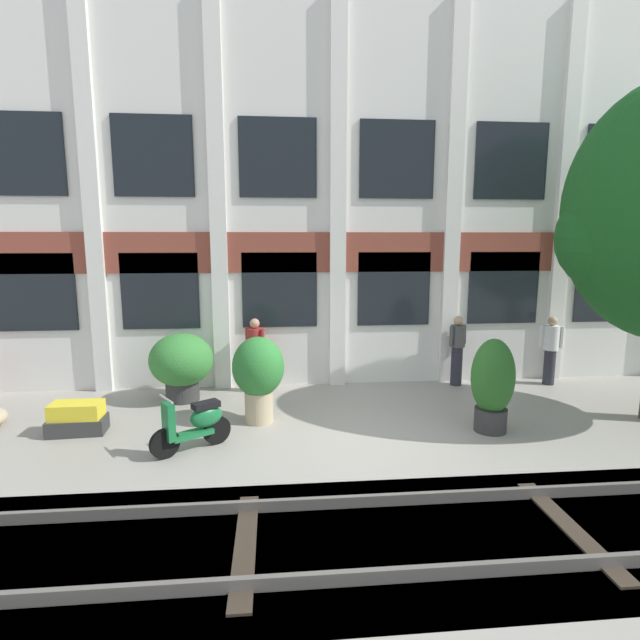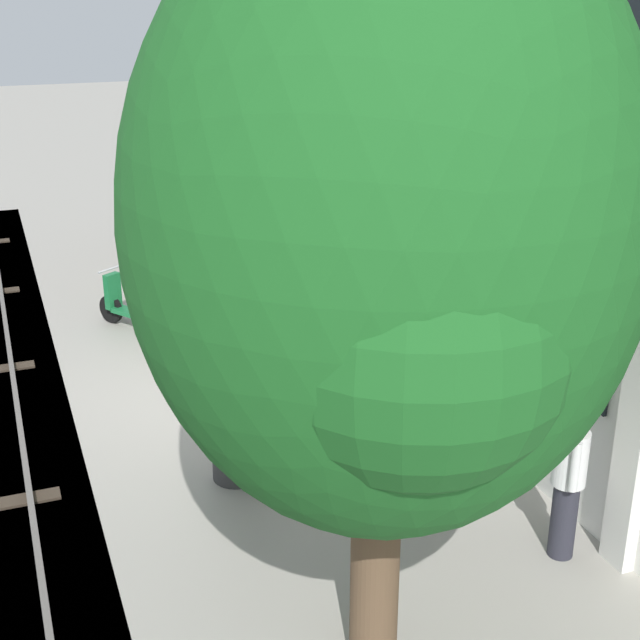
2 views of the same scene
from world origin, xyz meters
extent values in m
plane|color=#9E998E|center=(0.00, 0.00, 0.00)|extent=(80.00, 80.00, 0.00)
cube|color=silver|center=(0.00, 3.36, 4.32)|extent=(15.92, 0.50, 8.64)
cube|color=brown|center=(0.00, 3.09, 3.10)|extent=(15.92, 0.06, 0.90)
cube|color=silver|center=(-7.96, 3.05, 4.32)|extent=(0.36, 0.16, 8.64)
cube|color=silver|center=(-5.31, 3.05, 4.32)|extent=(0.36, 0.16, 8.64)
cube|color=silver|center=(-2.65, 3.05, 4.32)|extent=(0.36, 0.16, 8.64)
cube|color=silver|center=(0.00, 3.05, 4.32)|extent=(0.36, 0.16, 8.64)
cube|color=silver|center=(2.65, 3.05, 4.32)|extent=(0.36, 0.16, 8.64)
cube|color=black|center=(-6.63, 3.08, 2.25)|extent=(1.70, 0.04, 1.70)
cube|color=black|center=(-3.98, 3.08, 2.25)|extent=(1.70, 0.04, 1.70)
cube|color=black|center=(-1.33, 3.08, 2.25)|extent=(1.70, 0.04, 1.70)
cube|color=black|center=(1.33, 3.08, 2.25)|extent=(1.70, 0.04, 1.70)
cube|color=black|center=(3.98, 3.08, 2.25)|extent=(1.70, 0.04, 1.70)
cube|color=black|center=(-1.33, 3.08, 5.15)|extent=(1.70, 0.04, 1.70)
cube|color=black|center=(1.33, 3.08, 5.15)|extent=(1.70, 0.04, 1.70)
cube|color=black|center=(3.98, 3.08, 5.15)|extent=(1.70, 0.04, 1.70)
cube|color=#605B56|center=(0.00, -2.38, 0.07)|extent=(23.92, 0.07, 0.15)
cylinder|color=brown|center=(5.68, 0.20, 1.31)|extent=(0.41, 0.41, 2.61)
ellipsoid|color=#19561E|center=(5.68, 0.20, 3.91)|extent=(3.72, 3.72, 4.70)
sphere|color=#19561E|center=(4.75, 0.40, 3.44)|extent=(2.04, 2.04, 2.04)
sphere|color=#19561E|center=(6.61, 0.00, 3.44)|extent=(2.04, 2.04, 2.04)
cylinder|color=tan|center=(-1.77, 0.78, 0.30)|extent=(0.53, 0.53, 0.59)
ellipsoid|color=#2D7A33|center=(-1.77, 0.78, 1.07)|extent=(0.97, 0.97, 1.12)
cube|color=#333333|center=(-4.96, 0.52, 0.14)|extent=(0.99, 0.58, 0.28)
cube|color=yellow|center=(-4.96, 0.52, 0.42)|extent=(0.86, 0.46, 0.28)
cylinder|color=#333333|center=(-3.43, 2.20, 0.20)|extent=(0.70, 0.70, 0.41)
ellipsoid|color=#388438|center=(-3.43, 2.20, 0.89)|extent=(1.33, 1.33, 1.12)
ellipsoid|color=tan|center=(-6.75, 0.87, 0.19)|extent=(0.80, 0.80, 0.39)
sphere|color=#388438|center=(-6.75, 0.87, 0.48)|extent=(0.44, 0.44, 0.44)
cylinder|color=#333333|center=(2.37, -0.06, 0.21)|extent=(0.57, 0.57, 0.42)
ellipsoid|color=#286023|center=(2.37, -0.06, 1.00)|extent=(0.76, 0.76, 1.37)
cylinder|color=black|center=(-3.20, -0.67, 0.24)|extent=(0.45, 0.34, 0.48)
cylinder|color=black|center=(-2.45, -0.18, 0.24)|extent=(0.45, 0.34, 0.48)
cube|color=#196B38|center=(-2.82, -0.42, 0.28)|extent=(0.70, 0.58, 0.08)
ellipsoid|color=#196B38|center=(-2.60, -0.28, 0.52)|extent=(0.61, 0.53, 0.36)
cube|color=black|center=(-2.60, -0.28, 0.72)|extent=(0.49, 0.43, 0.10)
cube|color=#196B38|center=(-3.13, -0.63, 0.58)|extent=(0.25, 0.30, 0.60)
cylinder|color=#B7B7BF|center=(-3.15, -0.64, 0.96)|extent=(0.30, 0.43, 0.03)
cylinder|color=black|center=(-7.61, 1.76, 0.24)|extent=(0.44, 0.36, 0.48)
cylinder|color=black|center=(-8.33, 2.30, 0.24)|extent=(0.44, 0.36, 0.48)
cube|color=red|center=(-7.98, 2.03, 0.28)|extent=(0.69, 0.60, 0.08)
ellipsoid|color=red|center=(-8.19, 2.19, 0.52)|extent=(0.60, 0.54, 0.36)
cube|color=black|center=(-8.19, 2.19, 0.72)|extent=(0.48, 0.44, 0.10)
cube|color=red|center=(-7.67, 1.80, 0.58)|extent=(0.26, 0.30, 0.60)
cylinder|color=#B7B7BF|center=(-7.66, 1.79, 0.96)|extent=(0.33, 0.42, 0.03)
cylinder|color=#282833|center=(4.99, 2.60, 0.42)|extent=(0.26, 0.26, 0.83)
cylinder|color=silver|center=(4.99, 2.60, 1.12)|extent=(0.34, 0.34, 0.57)
sphere|color=tan|center=(4.99, 2.60, 1.51)|extent=(0.22, 0.22, 0.22)
cylinder|color=silver|center=(4.79, 2.69, 1.15)|extent=(0.09, 0.09, 0.51)
cylinder|color=silver|center=(5.19, 2.50, 1.15)|extent=(0.09, 0.09, 0.51)
cylinder|color=#282833|center=(2.79, 2.75, 0.46)|extent=(0.26, 0.26, 0.92)
cylinder|color=#4C4C4C|center=(2.79, 2.75, 1.17)|extent=(0.34, 0.34, 0.51)
sphere|color=tan|center=(2.79, 2.75, 1.54)|extent=(0.22, 0.22, 0.22)
cylinder|color=#4C4C4C|center=(2.59, 2.65, 1.20)|extent=(0.09, 0.09, 0.46)
cylinder|color=#4C4C4C|center=(2.98, 2.86, 1.20)|extent=(0.09, 0.09, 0.46)
cylinder|color=#282833|center=(-1.89, 2.70, 0.44)|extent=(0.26, 0.26, 0.89)
cylinder|color=maroon|center=(-1.89, 2.70, 1.17)|extent=(0.34, 0.34, 0.55)
sphere|color=tan|center=(-1.89, 2.70, 1.55)|extent=(0.22, 0.22, 0.22)
cylinder|color=maroon|center=(-2.07, 2.83, 1.19)|extent=(0.09, 0.09, 0.50)
cylinder|color=maroon|center=(-1.72, 2.56, 1.19)|extent=(0.09, 0.09, 0.50)
camera|label=1|loc=(-1.47, -8.26, 3.43)|focal=28.00mm
camera|label=2|loc=(11.21, -2.39, 5.51)|focal=50.00mm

